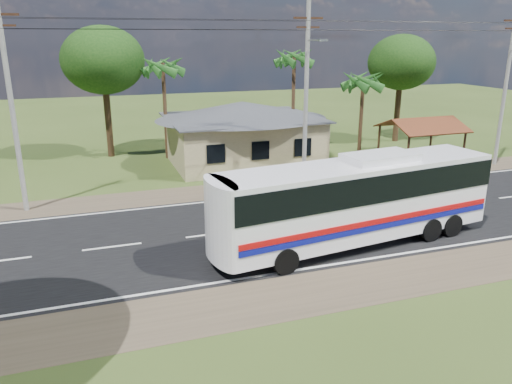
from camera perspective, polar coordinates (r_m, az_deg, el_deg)
ground at (r=24.68m, az=5.21°, el=-3.60°), size 120.00×120.00×0.00m
road at (r=24.68m, az=5.21°, el=-3.58°), size 120.00×16.00×0.03m
house at (r=36.12m, az=-1.59°, el=7.54°), size 12.40×10.00×5.00m
waiting_shed at (r=37.61m, az=18.46°, el=7.19°), size 5.20×4.48×3.35m
concrete_barrier at (r=35.22m, az=19.59°, el=2.63°), size 7.00×0.30×0.90m
utility_poles at (r=30.22m, az=5.19°, el=11.54°), size 32.80×2.22×11.00m
palm_near at (r=37.36m, az=12.17°, el=12.24°), size 2.80×2.80×6.70m
palm_mid at (r=39.70m, az=4.39°, el=14.94°), size 2.80×2.80×8.20m
palm_far at (r=37.48m, az=-10.60°, el=13.83°), size 2.80×2.80×7.70m
tree_behind_house at (r=39.08m, az=-17.08°, el=14.16°), size 6.00×6.00×9.61m
tree_behind_shed at (r=45.00m, az=16.28°, el=14.00°), size 5.60×5.60×9.02m
coach_bus at (r=21.96m, az=11.60°, el=-0.29°), size 13.05×4.30×3.98m
motorcycle at (r=34.14m, az=13.42°, el=2.80°), size 1.93×0.83×0.98m
person at (r=35.57m, az=20.43°, el=3.32°), size 0.72×0.61×1.67m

